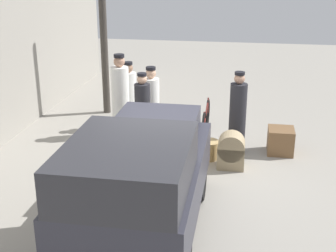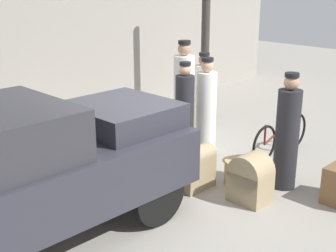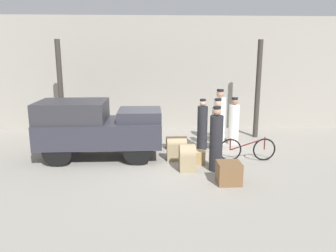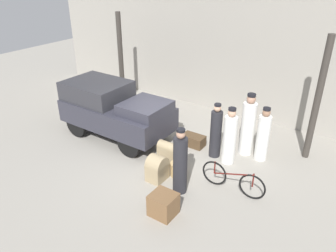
{
  "view_description": "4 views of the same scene",
  "coord_description": "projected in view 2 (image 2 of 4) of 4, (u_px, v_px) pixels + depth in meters",
  "views": [
    {
      "loc": [
        -7.79,
        -1.14,
        3.89
      ],
      "look_at": [
        0.2,
        0.2,
        0.95
      ],
      "focal_mm": 50.0,
      "sensor_mm": 36.0,
      "label": 1
    },
    {
      "loc": [
        -4.37,
        -4.36,
        3.04
      ],
      "look_at": [
        0.2,
        0.2,
        0.95
      ],
      "focal_mm": 50.0,
      "sensor_mm": 36.0,
      "label": 2
    },
    {
      "loc": [
        -0.28,
        -9.3,
        3.1
      ],
      "look_at": [
        0.2,
        0.2,
        0.95
      ],
      "focal_mm": 35.0,
      "sensor_mm": 36.0,
      "label": 3
    },
    {
      "loc": [
        4.89,
        -6.64,
        5.13
      ],
      "look_at": [
        0.2,
        0.2,
        0.95
      ],
      "focal_mm": 35.0,
      "sensor_mm": 36.0,
      "label": 4
    }
  ],
  "objects": [
    {
      "name": "porter_standing_middle",
      "position": [
        185.0,
        113.0,
        8.11
      ],
      "size": [
        0.33,
        0.33,
        1.65
      ],
      "color": "#232328",
      "rests_on": "ground"
    },
    {
      "name": "suitcase_black_upright",
      "position": [
        144.0,
        154.0,
        7.85
      ],
      "size": [
        0.7,
        0.41,
        0.34
      ],
      "color": "#4C3823",
      "rests_on": "ground"
    },
    {
      "name": "porter_lifting_near_truck",
      "position": [
        287.0,
        136.0,
        6.81
      ],
      "size": [
        0.35,
        0.35,
        1.74
      ],
      "color": "#232328",
      "rests_on": "ground"
    },
    {
      "name": "bicycle",
      "position": [
        281.0,
        137.0,
        8.16
      ],
      "size": [
        1.67,
        0.04,
        0.71
      ],
      "color": "black",
      "rests_on": "ground"
    },
    {
      "name": "conductor_in_dark_uniform",
      "position": [
        206.0,
        108.0,
        8.37
      ],
      "size": [
        0.36,
        0.36,
        1.68
      ],
      "color": "white",
      "rests_on": "ground"
    },
    {
      "name": "station_building_facade",
      "position": [
        16.0,
        19.0,
        8.85
      ],
      "size": [
        16.0,
        0.15,
        4.5
      ],
      "color": "gray",
      "rests_on": "ground"
    },
    {
      "name": "porter_carrying_trunk",
      "position": [
        203.0,
        96.0,
        9.31
      ],
      "size": [
        0.35,
        0.35,
        1.61
      ],
      "color": "white",
      "rests_on": "ground"
    },
    {
      "name": "canopy_pillar_right",
      "position": [
        205.0,
        35.0,
        10.3
      ],
      "size": [
        0.19,
        0.19,
        3.54
      ],
      "color": "#38332D",
      "rests_on": "ground"
    },
    {
      "name": "ground_plane",
      "position": [
        168.0,
        194.0,
        6.81
      ],
      "size": [
        30.0,
        30.0,
        0.0
      ],
      "primitive_type": "plane",
      "color": "gray"
    },
    {
      "name": "wicker_basket",
      "position": [
        238.0,
        172.0,
        7.1
      ],
      "size": [
        0.43,
        0.43,
        0.38
      ],
      "color": "tan",
      "rests_on": "ground"
    },
    {
      "name": "truck",
      "position": [
        36.0,
        164.0,
        5.38
      ],
      "size": [
        3.57,
        1.69,
        1.72
      ],
      "color": "black",
      "rests_on": "ground"
    },
    {
      "name": "trunk_barrel_dark",
      "position": [
        196.0,
        167.0,
        6.9
      ],
      "size": [
        0.57,
        0.3,
        0.65
      ],
      "color": "#9E8966",
      "rests_on": "ground"
    },
    {
      "name": "suitcase_small_leather",
      "position": [
        251.0,
        179.0,
        6.5
      ],
      "size": [
        0.43,
        0.52,
        0.7
      ],
      "color": "#9E8966",
      "rests_on": "ground"
    },
    {
      "name": "porter_with_bicycle",
      "position": [
        184.0,
        94.0,
        8.99
      ],
      "size": [
        0.4,
        0.4,
        1.88
      ],
      "color": "white",
      "rests_on": "ground"
    }
  ]
}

